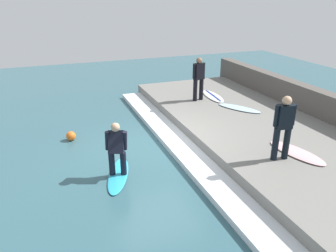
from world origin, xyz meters
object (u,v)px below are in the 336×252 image
at_px(surfboard_waiting_near, 297,152).
at_px(surfer_riding, 117,147).
at_px(surfer_waiting_near, 284,125).
at_px(surfboard_waiting_far, 213,96).
at_px(surfer_waiting_far, 199,77).
at_px(marker_buoy, 71,136).
at_px(surfboard_spare, 239,108).
at_px(surfboard_riding, 118,175).

bearing_deg(surfboard_waiting_near, surfer_riding, 163.82).
distance_m(surfer_waiting_near, surfboard_waiting_far, 5.46).
xyz_separation_m(surfer_waiting_far, marker_buoy, (-4.95, -1.08, -1.23)).
xyz_separation_m(surfboard_waiting_near, surfer_waiting_far, (-0.42, 5.06, 0.90)).
relative_size(surfer_riding, surfboard_waiting_near, 0.79).
bearing_deg(surfer_waiting_near, surfboard_spare, 72.64).
distance_m(surfer_riding, marker_buoy, 2.91).
bearing_deg(surfer_waiting_far, surfer_riding, -137.06).
bearing_deg(surfer_riding, surfboard_waiting_near, -16.18).
relative_size(surfer_waiting_near, marker_buoy, 5.56).
height_order(surfer_waiting_near, surfboard_waiting_near, surfer_waiting_near).
xyz_separation_m(surfer_riding, surfer_waiting_far, (4.04, 3.76, 0.55)).
xyz_separation_m(surfer_riding, surfboard_spare, (4.98, 2.29, -0.35)).
relative_size(surfboard_riding, surfer_waiting_far, 1.14).
xyz_separation_m(surfer_waiting_near, surfboard_spare, (1.14, 3.66, -0.90)).
relative_size(surfboard_riding, surfboard_waiting_far, 1.04).
xyz_separation_m(surfboard_riding, surfboard_waiting_near, (4.46, -1.29, 0.45)).
height_order(surfer_waiting_far, marker_buoy, surfer_waiting_far).
bearing_deg(surfboard_spare, surfer_riding, -155.34).
distance_m(surfer_riding, surfboard_waiting_far, 6.22).
xyz_separation_m(surfer_waiting_near, surfboard_waiting_far, (0.96, 5.30, -0.90)).
height_order(surfboard_waiting_near, surfboard_waiting_far, surfboard_waiting_far).
relative_size(surfboard_waiting_far, marker_buoy, 6.11).
relative_size(surfer_waiting_far, marker_buoy, 5.57).
height_order(surfer_riding, surfboard_spare, surfer_riding).
height_order(surfboard_waiting_near, marker_buoy, surfboard_waiting_near).
bearing_deg(surfer_waiting_near, surfboard_waiting_far, 79.75).
relative_size(surfer_waiting_far, surfboard_waiting_far, 0.91).
distance_m(surfboard_waiting_far, surfboard_spare, 1.66).
relative_size(surfer_riding, surfboard_spare, 0.84).
height_order(surfboard_riding, surfboard_waiting_far, surfboard_waiting_far).
bearing_deg(surfer_waiting_near, surfer_waiting_far, 87.74).
bearing_deg(surfer_riding, surfer_waiting_near, -19.64).
distance_m(surfboard_riding, surfboard_waiting_far, 6.22).
xyz_separation_m(surfer_riding, surfboard_waiting_far, (4.80, 3.93, -0.35)).
relative_size(surfer_riding, surfboard_waiting_far, 0.77).
bearing_deg(marker_buoy, surfboard_waiting_far, 12.42).
bearing_deg(surfboard_waiting_far, surfer_waiting_near, -100.25).
distance_m(surfboard_riding, marker_buoy, 2.83).
height_order(surfer_riding, surfboard_waiting_near, surfer_riding).
bearing_deg(surfer_waiting_far, surfer_waiting_near, -92.26).
bearing_deg(surfboard_waiting_far, surfboard_riding, -140.66).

